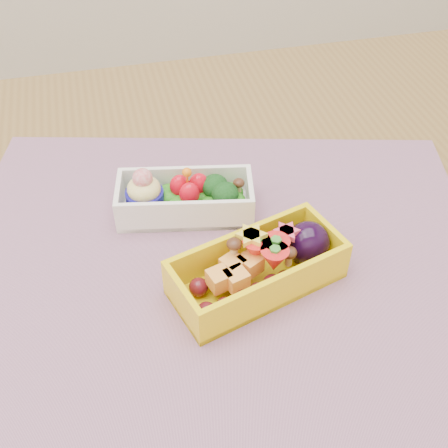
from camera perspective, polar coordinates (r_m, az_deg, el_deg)
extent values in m
cube|color=brown|center=(0.64, 1.59, -1.62)|extent=(1.20, 0.80, 0.04)
cylinder|color=brown|center=(1.32, 20.58, 0.79)|extent=(0.06, 0.06, 0.71)
cube|color=gray|center=(0.60, -0.59, -3.15)|extent=(0.63, 0.54, 0.00)
cube|color=white|center=(0.63, -3.88, 2.56)|extent=(0.16, 0.09, 0.04)
ellipsoid|color=green|center=(0.63, -3.86, 2.18)|extent=(0.14, 0.08, 0.02)
cylinder|color=#17128B|center=(0.63, -7.81, 2.30)|extent=(0.04, 0.04, 0.03)
sphere|color=red|center=(0.61, -8.08, 4.51)|extent=(0.02, 0.02, 0.02)
ellipsoid|color=red|center=(0.63, -4.40, 3.77)|extent=(0.02, 0.02, 0.03)
ellipsoid|color=red|center=(0.62, -3.45, 2.99)|extent=(0.02, 0.02, 0.03)
ellipsoid|color=red|center=(0.63, -2.50, 3.93)|extent=(0.02, 0.02, 0.03)
sphere|color=orange|center=(0.61, -3.70, 5.13)|extent=(0.01, 0.01, 0.01)
ellipsoid|color=black|center=(0.63, -0.91, 3.78)|extent=(0.03, 0.03, 0.02)
ellipsoid|color=black|center=(0.62, 0.10, 3.00)|extent=(0.03, 0.03, 0.02)
ellipsoid|color=#3F2111|center=(0.63, 1.47, 4.10)|extent=(0.01, 0.01, 0.01)
cube|color=yellow|center=(0.55, 3.32, -4.51)|extent=(0.18, 0.12, 0.04)
ellipsoid|color=#500F16|center=(0.54, 0.51, -6.65)|extent=(0.10, 0.07, 0.02)
cube|color=orange|center=(0.54, 0.99, -4.75)|extent=(0.05, 0.05, 0.02)
cone|color=red|center=(0.55, 3.17, -2.63)|extent=(0.03, 0.03, 0.03)
cone|color=red|center=(0.55, 5.10, -2.67)|extent=(0.03, 0.03, 0.03)
cone|color=red|center=(0.54, 4.99, -3.60)|extent=(0.03, 0.03, 0.03)
cylinder|color=yellow|center=(0.54, 2.72, -1.16)|extent=(0.03, 0.03, 0.01)
cylinder|color=#E53F5B|center=(0.55, 6.21, -0.80)|extent=(0.03, 0.03, 0.01)
ellipsoid|color=#3F2111|center=(0.55, 0.99, -3.16)|extent=(0.01, 0.01, 0.01)
ellipsoid|color=#3F2111|center=(0.55, 6.44, -3.40)|extent=(0.01, 0.01, 0.01)
ellipsoid|color=black|center=(0.57, 8.27, -1.92)|extent=(0.04, 0.04, 0.05)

